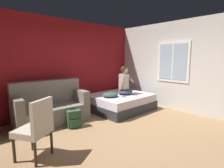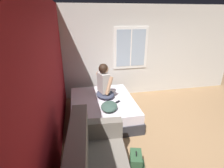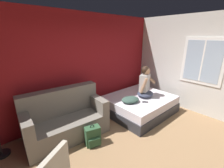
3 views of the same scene
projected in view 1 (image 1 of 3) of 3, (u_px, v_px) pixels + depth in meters
ground_plane at (124, 138)px, 3.51m from camera, size 40.00×40.00×0.00m
wall_back_accent at (62, 67)px, 5.11m from camera, size 10.22×0.16×2.70m
wall_side_with_window at (187, 67)px, 5.14m from camera, size 0.19×6.23×2.70m
bed at (120, 102)px, 5.47m from camera, size 1.82×1.56×0.48m
couch at (51, 107)px, 4.33m from camera, size 1.76×0.95×1.04m
side_chair at (36, 127)px, 2.73m from camera, size 0.63×0.63×0.98m
person_seated at (125, 83)px, 5.41m from camera, size 0.63×0.57×0.88m
backpack at (74, 119)px, 4.05m from camera, size 0.34×0.29×0.46m
throw_pillow at (110, 95)px, 5.03m from camera, size 0.56×0.48×0.14m
cell_phone at (124, 97)px, 5.05m from camera, size 0.15×0.15×0.01m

